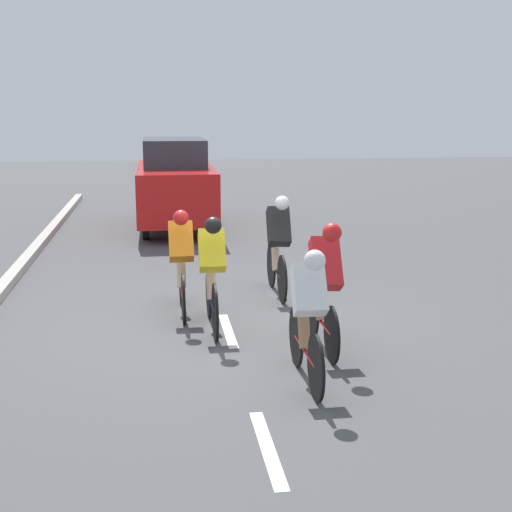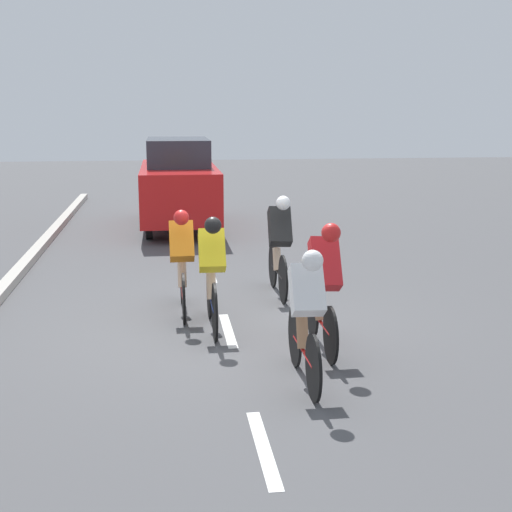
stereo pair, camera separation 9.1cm
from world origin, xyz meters
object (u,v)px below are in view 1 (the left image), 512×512
Objects in this scene: cyclist_white at (308,313)px; support_car at (175,183)px; cyclist_red at (325,283)px; cyclist_black at (278,244)px; cyclist_orange at (181,260)px; cyclist_yellow at (212,272)px.

support_car is at bearing -84.16° from cyclist_white.
cyclist_red is 2.51m from cyclist_black.
cyclist_red reaches higher than cyclist_white.
cyclist_black is at bearing -151.29° from cyclist_orange.
cyclist_orange is at bearing -47.78° from cyclist_red.
cyclist_white is at bearing 85.09° from cyclist_black.
cyclist_yellow reaches higher than cyclist_white.
cyclist_orange reaches higher than cyclist_white.
support_car is (1.31, -6.42, 0.25)m from cyclist_black.
cyclist_yellow is 1.07× the size of cyclist_red.
cyclist_yellow is at bearing -67.44° from cyclist_white.
cyclist_orange is at bearing -65.23° from cyclist_yellow.
cyclist_red is 0.97× the size of cyclist_black.
cyclist_black is 1.65m from cyclist_orange.
support_car is at bearing -80.99° from cyclist_red.
cyclist_red is 1.05m from cyclist_white.
cyclist_black is 6.56m from support_car.
cyclist_red reaches higher than cyclist_yellow.
cyclist_yellow is 0.39× the size of support_car.
cyclist_red is 0.36× the size of support_car.
cyclist_black is (0.10, -2.51, -0.02)m from cyclist_red.
cyclist_orange is 7.22m from support_car.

